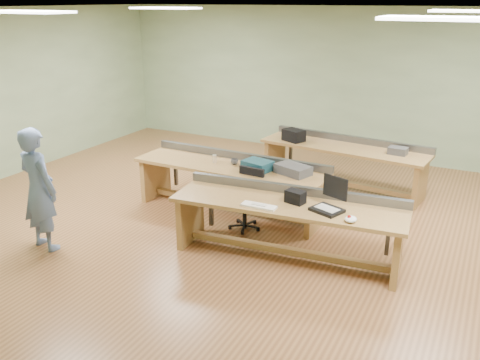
# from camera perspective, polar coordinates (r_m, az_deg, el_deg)

# --- Properties ---
(floor) EXTENTS (10.00, 10.00, 0.00)m
(floor) POSITION_cam_1_polar(r_m,az_deg,el_deg) (7.55, 1.82, -4.76)
(floor) COLOR #936037
(floor) RESTS_ON ground
(ceiling) EXTENTS (10.00, 10.00, 0.00)m
(ceiling) POSITION_cam_1_polar(r_m,az_deg,el_deg) (6.88, 2.10, 18.64)
(ceiling) COLOR silver
(ceiling) RESTS_ON wall_back
(wall_back) EXTENTS (10.00, 0.04, 3.00)m
(wall_back) POSITION_cam_1_polar(r_m,az_deg,el_deg) (10.76, 11.24, 10.64)
(wall_back) COLOR #95AF85
(wall_back) RESTS_ON floor
(wall_front) EXTENTS (10.00, 0.04, 3.00)m
(wall_front) POSITION_cam_1_polar(r_m,az_deg,el_deg) (4.02, -23.36, -5.93)
(wall_front) COLOR #95AF85
(wall_front) RESTS_ON floor
(wall_left) EXTENTS (0.04, 8.00, 3.00)m
(wall_left) POSITION_cam_1_polar(r_m,az_deg,el_deg) (10.20, -24.68, 8.76)
(wall_left) COLOR #95AF85
(wall_left) RESTS_ON floor
(fluor_panels) EXTENTS (6.20, 3.50, 0.03)m
(fluor_panels) POSITION_cam_1_polar(r_m,az_deg,el_deg) (6.88, 2.10, 18.39)
(fluor_panels) COLOR white
(fluor_panels) RESTS_ON ceiling
(workbench_front) EXTENTS (2.97, 1.06, 0.86)m
(workbench_front) POSITION_cam_1_polar(r_m,az_deg,el_deg) (6.40, 5.41, -4.08)
(workbench_front) COLOR #AB8948
(workbench_front) RESTS_ON floor
(workbench_mid) EXTENTS (3.03, 0.86, 0.86)m
(workbench_mid) POSITION_cam_1_polar(r_m,az_deg,el_deg) (7.76, -1.05, 0.39)
(workbench_mid) COLOR #AB8948
(workbench_mid) RESTS_ON floor
(workbench_back) EXTENTS (2.92, 1.06, 0.86)m
(workbench_back) POSITION_cam_1_polar(r_m,az_deg,el_deg) (8.93, 11.56, 2.57)
(workbench_back) COLOR #AB8948
(workbench_back) RESTS_ON floor
(person) EXTENTS (0.65, 0.48, 1.64)m
(person) POSITION_cam_1_polar(r_m,az_deg,el_deg) (7.01, -21.66, -0.98)
(person) COLOR slate
(person) RESTS_ON floor
(laptop_base) EXTENTS (0.42, 0.39, 0.04)m
(laptop_base) POSITION_cam_1_polar(r_m,az_deg,el_deg) (6.10, 9.73, -3.33)
(laptop_base) COLOR black
(laptop_base) RESTS_ON workbench_front
(laptop_screen) EXTENTS (0.33, 0.14, 0.27)m
(laptop_screen) POSITION_cam_1_polar(r_m,az_deg,el_deg) (6.11, 10.66, -0.80)
(laptop_screen) COLOR black
(laptop_screen) RESTS_ON laptop_base
(keyboard) EXTENTS (0.44, 0.15, 0.03)m
(keyboard) POSITION_cam_1_polar(r_m,az_deg,el_deg) (6.15, 2.14, -2.93)
(keyboard) COLOR white
(keyboard) RESTS_ON workbench_front
(trackball_mouse) EXTENTS (0.14, 0.16, 0.07)m
(trackball_mouse) POSITION_cam_1_polar(r_m,az_deg,el_deg) (5.87, 12.34, -4.31)
(trackball_mouse) COLOR white
(trackball_mouse) RESTS_ON workbench_front
(camera_bag) EXTENTS (0.26, 0.20, 0.16)m
(camera_bag) POSITION_cam_1_polar(r_m,az_deg,el_deg) (6.28, 6.23, -1.89)
(camera_bag) COLOR black
(camera_bag) RESTS_ON workbench_front
(task_chair) EXTENTS (0.50, 0.50, 0.87)m
(task_chair) POSITION_cam_1_polar(r_m,az_deg,el_deg) (7.27, 0.70, -3.02)
(task_chair) COLOR black
(task_chair) RESTS_ON floor
(parts_bin_teal) EXTENTS (0.47, 0.39, 0.14)m
(parts_bin_teal) POSITION_cam_1_polar(r_m,az_deg,el_deg) (7.44, 1.97, 1.65)
(parts_bin_teal) COLOR #163B47
(parts_bin_teal) RESTS_ON workbench_mid
(parts_bin_grey) EXTENTS (0.56, 0.45, 0.13)m
(parts_bin_grey) POSITION_cam_1_polar(r_m,az_deg,el_deg) (7.31, 5.98, 1.17)
(parts_bin_grey) COLOR #3C3C3E
(parts_bin_grey) RESTS_ON workbench_mid
(mug) EXTENTS (0.12, 0.12, 0.09)m
(mug) POSITION_cam_1_polar(r_m,az_deg,el_deg) (7.70, -0.63, 2.07)
(mug) COLOR #3C3C3E
(mug) RESTS_ON workbench_mid
(drinks_can) EXTENTS (0.08, 0.08, 0.12)m
(drinks_can) POSITION_cam_1_polar(r_m,az_deg,el_deg) (7.81, -2.88, 2.41)
(drinks_can) COLOR white
(drinks_can) RESTS_ON workbench_mid
(storage_box_back) EXTENTS (0.43, 0.38, 0.21)m
(storage_box_back) POSITION_cam_1_polar(r_m,az_deg,el_deg) (9.04, 6.05, 5.02)
(storage_box_back) COLOR black
(storage_box_back) RESTS_ON workbench_back
(tray_back) EXTENTS (0.31, 0.24, 0.12)m
(tray_back) POSITION_cam_1_polar(r_m,az_deg,el_deg) (8.60, 17.31, 3.16)
(tray_back) COLOR #3C3C3E
(tray_back) RESTS_ON workbench_back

